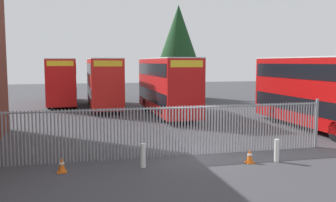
{
  "coord_description": "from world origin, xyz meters",
  "views": [
    {
      "loc": [
        -4.8,
        -15.4,
        4.1
      ],
      "look_at": [
        0.0,
        4.0,
        2.0
      ],
      "focal_mm": 39.65,
      "sensor_mm": 36.0,
      "label": 1
    }
  ],
  "objects": [
    {
      "name": "ground_plane",
      "position": [
        0.0,
        8.0,
        0.0
      ],
      "size": [
        100.0,
        100.0,
        0.0
      ],
      "primitive_type": "plane",
      "color": "#3D3D42"
    },
    {
      "name": "palisade_fence",
      "position": [
        -1.06,
        0.0,
        1.18
      ],
      "size": [
        15.03,
        0.14,
        2.35
      ],
      "color": "gray",
      "rests_on": "ground"
    },
    {
      "name": "double_decker_bus_near_gate",
      "position": [
        9.33,
        4.19,
        2.42
      ],
      "size": [
        2.54,
        10.81,
        4.42
      ],
      "color": "#B70C0C",
      "rests_on": "ground"
    },
    {
      "name": "double_decker_bus_behind_fence_left",
      "position": [
        1.97,
        12.43,
        2.42
      ],
      "size": [
        2.54,
        10.81,
        4.42
      ],
      "color": "red",
      "rests_on": "ground"
    },
    {
      "name": "double_decker_bus_behind_fence_right",
      "position": [
        -2.47,
        18.09,
        2.42
      ],
      "size": [
        2.54,
        10.81,
        4.42
      ],
      "color": "red",
      "rests_on": "ground"
    },
    {
      "name": "double_decker_bus_far_back",
      "position": [
        -6.07,
        21.85,
        2.42
      ],
      "size": [
        2.54,
        10.81,
        4.42
      ],
      "color": "red",
      "rests_on": "ground"
    },
    {
      "name": "bollard_near_left",
      "position": [
        -2.35,
        -1.44,
        0.47
      ],
      "size": [
        0.2,
        0.2,
        0.95
      ],
      "primitive_type": "cylinder",
      "color": "silver",
      "rests_on": "ground"
    },
    {
      "name": "bollard_center_front",
      "position": [
        3.14,
        -1.96,
        0.47
      ],
      "size": [
        0.2,
        0.2,
        0.95
      ],
      "primitive_type": "cylinder",
      "color": "silver",
      "rests_on": "ground"
    },
    {
      "name": "traffic_cone_by_gate",
      "position": [
        1.99,
        -1.85,
        0.29
      ],
      "size": [
        0.34,
        0.34,
        0.59
      ],
      "color": "orange",
      "rests_on": "ground"
    },
    {
      "name": "traffic_cone_mid_forecourt",
      "position": [
        -5.41,
        -1.36,
        0.29
      ],
      "size": [
        0.34,
        0.34,
        0.59
      ],
      "color": "orange",
      "rests_on": "ground"
    },
    {
      "name": "tree_tall_back",
      "position": [
        5.7,
        22.47,
        6.34
      ],
      "size": [
        5.17,
        5.17,
        10.04
      ],
      "color": "#4C3823",
      "rests_on": "ground"
    },
    {
      "name": "tree_short_side",
      "position": [
        5.89,
        26.08,
        5.18
      ],
      "size": [
        4.38,
        4.38,
        8.32
      ],
      "color": "#4C3823",
      "rests_on": "ground"
    }
  ]
}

